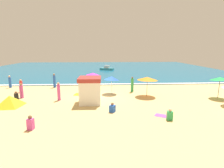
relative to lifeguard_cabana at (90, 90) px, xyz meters
The scene contains 22 objects.
ground_plane 2.98m from the lifeguard_cabana, 76.93° to the left, with size 60.00×60.00×0.00m, color #D8B775.
ocean_water 30.64m from the lifeguard_cabana, 88.87° to the left, with size 60.00×44.00×0.10m, color #196084.
wave_breaker_foam 9.01m from the lifeguard_cabana, 86.12° to the left, with size 57.00×0.70×0.01m, color white.
lifeguard_cabana is the anchor object (origin of this frame).
beach_umbrella_0 13.82m from the lifeguard_cabana, ahead, with size 2.54×2.55×2.37m.
beach_umbrella_1 6.64m from the lifeguard_cabana, 20.13° to the left, with size 3.10×3.10×2.21m.
beach_umbrella_2 4.31m from the lifeguard_cabana, 57.87° to the left, with size 2.48×2.48×2.13m.
beach_umbrella_3 6.08m from the lifeguard_cabana, 90.25° to the left, with size 2.16×2.15×2.24m.
beach_tent 7.37m from the lifeguard_cabana, behind, with size 2.75×2.74×1.06m.
beachgoer_0 6.52m from the lifeguard_cabana, 41.61° to the left, with size 0.41×0.41×1.89m.
beachgoer_1 3.48m from the lifeguard_cabana, 161.75° to the left, with size 0.39×0.39×1.90m.
beachgoer_2 3.47m from the lifeguard_cabana, 52.25° to the right, with size 0.59×0.59×0.82m.
beachgoer_3 7.78m from the lifeguard_cabana, 36.06° to the right, with size 0.45×0.45×0.90m.
beachgoer_4 6.72m from the lifeguard_cabana, 121.87° to the right, with size 0.42×0.42×0.99m.
beachgoer_6 9.18m from the lifeguard_cabana, 126.10° to the left, with size 0.35×0.35×1.93m.
beachgoer_7 7.88m from the lifeguard_cabana, 163.75° to the left, with size 0.49×0.49×1.61m.
beachgoer_8 13.74m from the lifeguard_cabana, 146.46° to the left, with size 0.34×0.34×1.70m.
beachgoer_9 7.84m from the lifeguard_cabana, behind, with size 0.51×0.51×0.96m.
beachgoer_10 10.12m from the lifeguard_cabana, 150.52° to the left, with size 0.48×0.48×1.61m.
beach_towel_0 7.18m from the lifeguard_cabana, 32.04° to the right, with size 1.40×1.25×0.01m.
beach_towel_1 3.95m from the lifeguard_cabana, 115.20° to the left, with size 1.14×1.32×0.01m.
small_boat_0 26.70m from the lifeguard_cabana, 85.16° to the left, with size 3.56×2.42×1.17m.
Camera 1 is at (0.68, -19.39, 5.25)m, focal length 28.29 mm.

